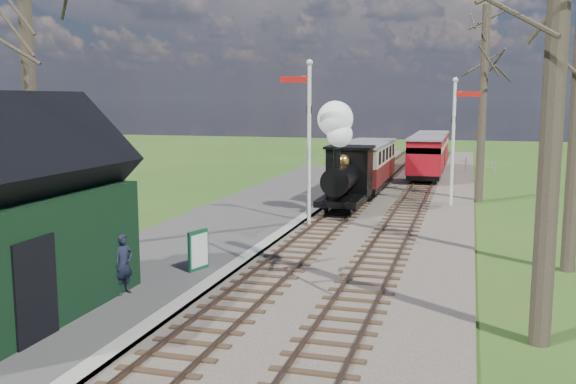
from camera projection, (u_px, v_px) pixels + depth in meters
name	position (u px, v px, depth m)	size (l,w,h in m)	color
distant_hills	(431.00, 287.00, 71.93)	(114.40, 48.00, 22.02)	#385B23
ballast_bed	(383.00, 204.00, 29.29)	(8.00, 60.00, 0.10)	brown
track_near	(355.00, 201.00, 29.64)	(1.60, 60.00, 0.15)	brown
track_far	(412.00, 204.00, 28.93)	(1.60, 60.00, 0.15)	brown
platform	(220.00, 231.00, 22.97)	(5.00, 44.00, 0.20)	#474442
coping_strip	(281.00, 235.00, 22.35)	(0.40, 44.00, 0.21)	#B2AD9E
station_shed	(2.00, 221.00, 13.36)	(3.25, 6.30, 4.78)	black
semaphore_near	(307.00, 131.00, 23.63)	(1.22, 0.24, 6.22)	silver
semaphore_far	(455.00, 132.00, 27.98)	(1.22, 0.24, 5.72)	silver
bare_trees	(330.00, 83.00, 17.21)	(15.51, 22.39, 12.00)	#382D23
fence_line	(396.00, 163.00, 42.81)	(12.60, 0.08, 1.00)	slate
locomotive	(344.00, 164.00, 26.74)	(1.81, 4.22, 4.52)	black
coach	(367.00, 164.00, 32.59)	(2.11, 7.24, 2.22)	black
red_carriage_a	(426.00, 157.00, 36.93)	(1.98, 4.91, 2.09)	black
red_carriage_b	(432.00, 150.00, 42.16)	(1.98, 4.91, 2.09)	black
sign_board	(198.00, 250.00, 17.31)	(0.30, 0.73, 1.09)	#0F4727
bench	(82.00, 285.00, 14.62)	(0.65, 1.50, 0.83)	#4E361C
person	(123.00, 264.00, 15.16)	(0.53, 0.35, 1.46)	#1A1D2F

